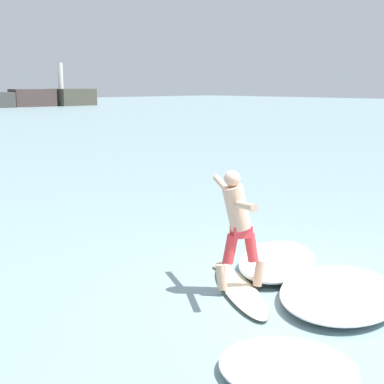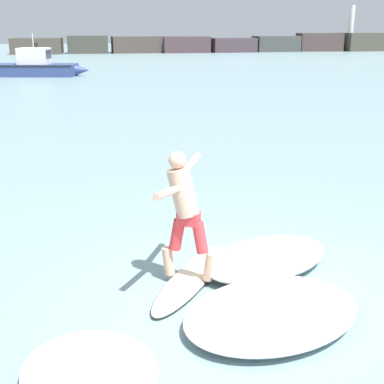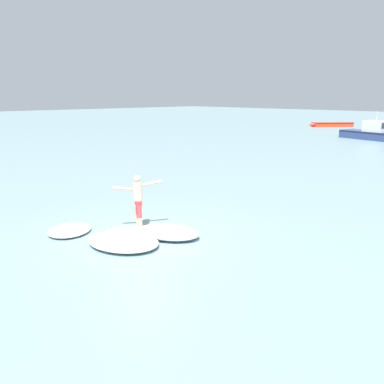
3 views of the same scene
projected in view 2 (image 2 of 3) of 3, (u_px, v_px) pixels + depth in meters
name	position (u px, v px, depth m)	size (l,w,h in m)	color
ground_plane	(240.00, 290.00, 6.69)	(200.00, 200.00, 0.00)	gray
rock_jetty_breakwater	(213.00, 44.00, 67.07)	(47.38, 4.65, 5.75)	#474038
surfboard	(190.00, 279.00, 6.89)	(1.49, 2.04, 0.22)	beige
surfer	(184.00, 206.00, 6.58)	(0.87, 1.40, 1.64)	tan
small_boat_offshore	(34.00, 67.00, 35.04)	(7.02, 3.27, 2.70)	navy
channel_marker_buoy	(37.00, 56.00, 43.51)	(0.83, 0.83, 1.86)	#288447
wave_foam_at_tail	(267.00, 258.00, 7.25)	(2.25, 1.89, 0.30)	white
wave_foam_at_nose	(90.00, 370.00, 4.99)	(1.75, 1.80, 0.18)	white
wave_foam_beside	(272.00, 312.00, 5.94)	(2.55, 2.21, 0.25)	white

